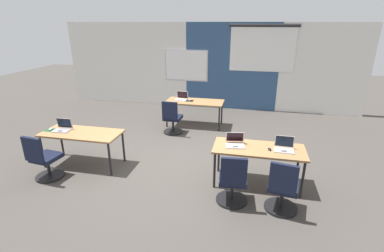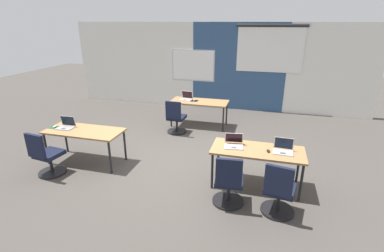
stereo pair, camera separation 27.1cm
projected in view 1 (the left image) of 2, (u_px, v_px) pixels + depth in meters
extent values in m
plane|color=#47423D|center=(174.00, 159.00, 6.13)|extent=(24.00, 24.00, 0.00)
cube|color=silver|center=(207.00, 66.00, 9.49)|extent=(10.00, 0.20, 2.80)
cube|color=#2D4C75|center=(231.00, 67.00, 9.23)|extent=(3.02, 0.01, 2.80)
cube|color=#B7B7BC|center=(186.00, 66.00, 9.52)|extent=(1.48, 0.02, 1.04)
cube|color=white|center=(186.00, 66.00, 9.52)|extent=(1.40, 0.02, 0.96)
cube|color=white|center=(262.00, 50.00, 8.81)|extent=(2.00, 0.02, 1.34)
cylinder|color=black|center=(264.00, 25.00, 8.56)|extent=(2.10, 0.10, 0.10)
cube|color=#A37547|center=(81.00, 133.00, 5.69)|extent=(1.60, 0.70, 0.04)
cylinder|color=black|center=(43.00, 152.00, 5.69)|extent=(0.04, 0.04, 0.68)
cylinder|color=black|center=(110.00, 159.00, 5.39)|extent=(0.04, 0.04, 0.68)
cylinder|color=black|center=(61.00, 141.00, 6.24)|extent=(0.04, 0.04, 0.68)
cylinder|color=black|center=(123.00, 147.00, 5.94)|extent=(0.04, 0.04, 0.68)
cube|color=#A37547|center=(259.00, 149.00, 4.99)|extent=(1.60, 0.70, 0.04)
cylinder|color=black|center=(214.00, 171.00, 4.99)|extent=(0.04, 0.04, 0.68)
cylinder|color=black|center=(303.00, 180.00, 4.69)|extent=(0.04, 0.04, 0.68)
cylinder|color=black|center=(219.00, 156.00, 5.54)|extent=(0.04, 0.04, 0.68)
cylinder|color=black|center=(298.00, 163.00, 5.24)|extent=(0.04, 0.04, 0.68)
cube|color=#A37547|center=(195.00, 102.00, 7.90)|extent=(1.60, 0.70, 0.04)
cylinder|color=black|center=(167.00, 115.00, 7.90)|extent=(0.04, 0.04, 0.68)
cylinder|color=black|center=(219.00, 119.00, 7.60)|extent=(0.04, 0.04, 0.68)
cylinder|color=black|center=(173.00, 109.00, 8.45)|extent=(0.04, 0.04, 0.68)
cylinder|color=black|center=(222.00, 112.00, 8.15)|extent=(0.04, 0.04, 0.68)
cube|color=#9E9EA3|center=(62.00, 131.00, 5.75)|extent=(0.34, 0.25, 0.02)
cube|color=#4C4C4F|center=(60.00, 131.00, 5.69)|extent=(0.09, 0.06, 0.00)
cube|color=#9E9EA3|center=(64.00, 123.00, 5.83)|extent=(0.33, 0.06, 0.22)
cube|color=black|center=(64.00, 123.00, 5.82)|extent=(0.30, 0.05, 0.19)
cube|color=#23512D|center=(51.00, 130.00, 5.80)|extent=(0.22, 0.19, 0.00)
ellipsoid|color=silver|center=(51.00, 129.00, 5.79)|extent=(0.06, 0.10, 0.03)
cylinder|color=black|center=(50.00, 176.00, 5.44)|extent=(0.52, 0.52, 0.04)
cylinder|color=black|center=(48.00, 167.00, 5.37)|extent=(0.06, 0.06, 0.34)
cube|color=black|center=(47.00, 157.00, 5.30)|extent=(0.49, 0.49, 0.08)
cube|color=black|center=(33.00, 150.00, 4.98)|extent=(0.40, 0.11, 0.46)
sphere|color=black|center=(59.00, 170.00, 5.65)|extent=(0.04, 0.04, 0.04)
sphere|color=black|center=(57.00, 180.00, 5.31)|extent=(0.04, 0.04, 0.04)
sphere|color=black|center=(38.00, 176.00, 5.44)|extent=(0.04, 0.04, 0.04)
cube|color=#B7B7BC|center=(284.00, 150.00, 4.87)|extent=(0.34, 0.24, 0.02)
cube|color=#4C4C4F|center=(284.00, 151.00, 4.82)|extent=(0.09, 0.06, 0.00)
cube|color=#B7B7BC|center=(284.00, 141.00, 4.94)|extent=(0.33, 0.05, 0.22)
cube|color=black|center=(284.00, 141.00, 4.94)|extent=(0.30, 0.04, 0.19)
ellipsoid|color=black|center=(270.00, 149.00, 4.90)|extent=(0.08, 0.11, 0.03)
cylinder|color=black|center=(280.00, 207.00, 4.52)|extent=(0.52, 0.52, 0.04)
cylinder|color=black|center=(282.00, 197.00, 4.45)|extent=(0.06, 0.06, 0.34)
cube|color=black|center=(283.00, 186.00, 4.38)|extent=(0.52, 0.52, 0.08)
cube|color=black|center=(283.00, 179.00, 4.07)|extent=(0.40, 0.13, 0.46)
sphere|color=black|center=(282.00, 199.00, 4.72)|extent=(0.04, 0.04, 0.04)
sphere|color=black|center=(295.00, 214.00, 4.38)|extent=(0.04, 0.04, 0.04)
sphere|color=black|center=(266.00, 207.00, 4.54)|extent=(0.04, 0.04, 0.04)
cube|color=silver|center=(181.00, 100.00, 7.98)|extent=(0.35, 0.25, 0.02)
cube|color=#4C4C4F|center=(180.00, 100.00, 7.93)|extent=(0.09, 0.07, 0.00)
cube|color=silver|center=(182.00, 95.00, 8.07)|extent=(0.33, 0.08, 0.22)
cube|color=black|center=(182.00, 95.00, 8.06)|extent=(0.30, 0.07, 0.19)
cube|color=black|center=(189.00, 101.00, 7.92)|extent=(0.22, 0.19, 0.00)
ellipsoid|color=#B2B2B7|center=(189.00, 100.00, 7.91)|extent=(0.06, 0.10, 0.03)
cylinder|color=black|center=(173.00, 132.00, 7.61)|extent=(0.52, 0.52, 0.04)
cylinder|color=black|center=(173.00, 125.00, 7.55)|extent=(0.06, 0.06, 0.34)
cube|color=black|center=(173.00, 118.00, 7.47)|extent=(0.45, 0.45, 0.08)
cube|color=black|center=(170.00, 111.00, 7.15)|extent=(0.40, 0.07, 0.46)
sphere|color=black|center=(176.00, 129.00, 7.82)|extent=(0.04, 0.04, 0.04)
sphere|color=black|center=(180.00, 133.00, 7.50)|extent=(0.04, 0.04, 0.04)
sphere|color=black|center=(165.00, 132.00, 7.60)|extent=(0.04, 0.04, 0.04)
cube|color=#B7B7BC|center=(235.00, 146.00, 5.04)|extent=(0.36, 0.27, 0.02)
cube|color=#4C4C4F|center=(235.00, 147.00, 4.99)|extent=(0.10, 0.07, 0.00)
cube|color=#B7B7BC|center=(235.00, 137.00, 5.15)|extent=(0.34, 0.13, 0.21)
cube|color=black|center=(235.00, 137.00, 5.14)|extent=(0.30, 0.11, 0.18)
cylinder|color=black|center=(231.00, 200.00, 4.72)|extent=(0.52, 0.52, 0.04)
cylinder|color=black|center=(232.00, 190.00, 4.65)|extent=(0.06, 0.06, 0.34)
cube|color=black|center=(233.00, 179.00, 4.58)|extent=(0.48, 0.48, 0.08)
cube|color=black|center=(234.00, 172.00, 4.25)|extent=(0.40, 0.10, 0.46)
sphere|color=black|center=(231.00, 192.00, 4.94)|extent=(0.04, 0.04, 0.04)
sphere|color=black|center=(245.00, 203.00, 4.63)|extent=(0.04, 0.04, 0.04)
sphere|color=black|center=(218.00, 201.00, 4.68)|extent=(0.04, 0.04, 0.04)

